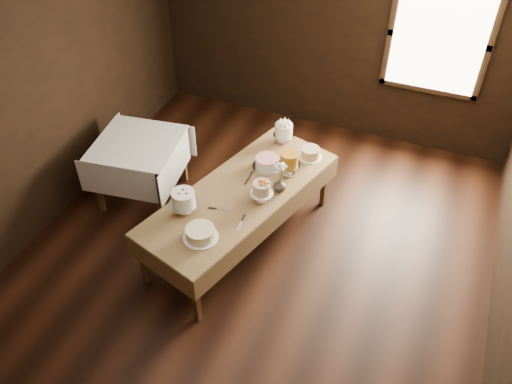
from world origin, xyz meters
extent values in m
cube|color=black|center=(0.00, 0.00, 0.00)|extent=(5.00, 6.00, 0.01)
cube|color=beige|center=(0.00, 0.00, 2.80)|extent=(5.00, 6.00, 0.01)
cube|color=black|center=(0.00, 3.00, 1.40)|extent=(5.00, 0.02, 2.80)
cube|color=black|center=(-2.50, 0.00, 1.40)|extent=(0.02, 6.00, 2.80)
cube|color=#FFEABF|center=(1.30, 2.94, 1.60)|extent=(1.10, 0.05, 1.30)
cube|color=#452E1A|center=(-0.94, -0.59, 0.33)|extent=(0.07, 0.07, 0.67)
cube|color=#452E1A|center=(-0.27, 1.53, 0.33)|extent=(0.07, 0.07, 0.67)
cube|color=#452E1A|center=(-0.22, -0.82, 0.33)|extent=(0.07, 0.07, 0.67)
cube|color=#452E1A|center=(0.45, 1.30, 0.33)|extent=(0.07, 0.07, 0.67)
cube|color=#452E1A|center=(-0.25, 0.36, 0.71)|extent=(1.54, 2.49, 0.04)
cube|color=olive|center=(-0.25, 0.36, 0.74)|extent=(1.61, 2.56, 0.01)
cube|color=#452E1A|center=(-2.02, 0.19, 0.38)|extent=(0.06, 0.06, 0.77)
cube|color=#452E1A|center=(-2.13, 0.96, 0.38)|extent=(0.06, 0.06, 0.77)
cube|color=#452E1A|center=(-1.24, 0.29, 0.38)|extent=(0.06, 0.06, 0.77)
cube|color=#452E1A|center=(-1.35, 1.07, 0.38)|extent=(0.06, 0.06, 0.77)
cube|color=#452E1A|center=(-1.68, 0.63, 0.79)|extent=(1.00, 1.00, 0.04)
cube|color=white|center=(-1.68, 0.63, 0.81)|extent=(1.09, 1.09, 0.01)
cylinder|color=silver|center=(-0.12, 1.38, 0.80)|extent=(0.25, 0.25, 0.12)
cylinder|color=white|center=(-0.12, 1.38, 0.93)|extent=(0.29, 0.29, 0.14)
cylinder|color=white|center=(0.27, 1.21, 0.75)|extent=(0.27, 0.27, 0.01)
cylinder|color=#D0B58A|center=(0.27, 1.21, 0.81)|extent=(0.23, 0.23, 0.12)
cylinder|color=silver|center=(-0.13, 0.86, 0.75)|extent=(0.33, 0.33, 0.01)
cylinder|color=white|center=(-0.13, 0.86, 0.81)|extent=(0.37, 0.37, 0.11)
cylinder|color=silver|center=(0.13, 0.83, 0.81)|extent=(0.26, 0.26, 0.15)
cylinder|color=orange|center=(0.13, 0.83, 0.96)|extent=(0.25, 0.25, 0.15)
cylinder|color=white|center=(0.02, 0.32, 0.80)|extent=(0.24, 0.24, 0.12)
cylinder|color=beige|center=(0.02, 0.32, 0.92)|extent=(0.26, 0.26, 0.13)
cylinder|color=silver|center=(-0.65, -0.14, 0.81)|extent=(0.30, 0.30, 0.13)
cylinder|color=white|center=(-0.65, -0.14, 0.95)|extent=(0.32, 0.32, 0.14)
cylinder|color=white|center=(-0.34, -0.41, 0.75)|extent=(0.35, 0.35, 0.01)
cylinder|color=#EFE7B9|center=(-0.34, -0.41, 0.81)|extent=(0.35, 0.35, 0.11)
cube|color=silver|center=(-0.29, 0.04, 0.74)|extent=(0.24, 0.07, 0.01)
cube|color=silver|center=(-0.05, -0.12, 0.74)|extent=(0.04, 0.24, 0.01)
cube|color=silver|center=(-0.25, 0.65, 0.74)|extent=(0.03, 0.24, 0.01)
cube|color=silver|center=(0.05, 0.51, 0.74)|extent=(0.22, 0.13, 0.01)
imported|color=#2D2823|center=(0.14, 0.54, 0.81)|extent=(0.16, 0.16, 0.15)
camera|label=1|loc=(1.52, -3.58, 4.56)|focal=37.73mm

